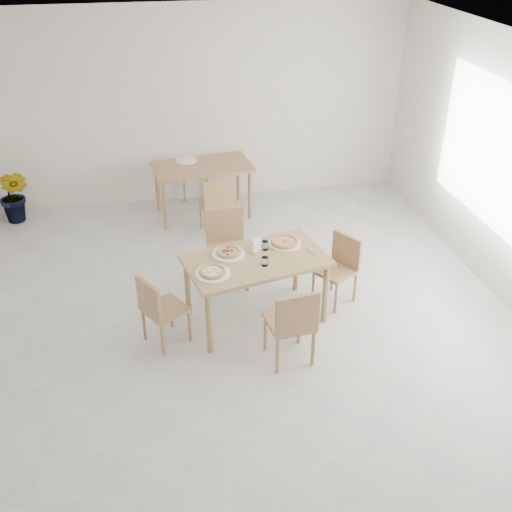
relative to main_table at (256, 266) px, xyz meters
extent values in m
plane|color=silver|center=(-0.21, -0.26, -0.66)|extent=(7.00, 7.00, 0.00)
plane|color=white|center=(-0.21, -0.26, 2.14)|extent=(7.00, 7.00, 0.00)
plane|color=silver|center=(-0.21, 3.24, 0.74)|extent=(6.00, 0.00, 6.00)
cube|color=tan|center=(0.00, 0.00, 0.07)|extent=(1.58, 1.11, 0.04)
cylinder|color=tan|center=(-0.56, -0.47, -0.31)|extent=(0.06, 0.06, 0.71)
cylinder|color=tan|center=(0.71, -0.18, -0.31)|extent=(0.06, 0.06, 0.71)
cylinder|color=tan|center=(-0.71, 0.18, -0.31)|extent=(0.06, 0.06, 0.71)
cylinder|color=tan|center=(0.56, 0.47, -0.31)|extent=(0.06, 0.06, 0.71)
cube|color=tan|center=(0.19, -0.70, -0.23)|extent=(0.47, 0.47, 0.04)
cube|color=tan|center=(0.22, -0.88, -0.01)|extent=(0.42, 0.09, 0.40)
cylinder|color=tan|center=(0.35, -0.49, -0.46)|extent=(0.04, 0.04, 0.41)
cylinder|color=tan|center=(-0.01, -0.54, -0.46)|extent=(0.04, 0.04, 0.41)
cylinder|color=tan|center=(0.40, -0.85, -0.46)|extent=(0.04, 0.04, 0.41)
cylinder|color=tan|center=(0.04, -0.90, -0.46)|extent=(0.04, 0.04, 0.41)
cube|color=tan|center=(-0.19, 0.74, -0.21)|extent=(0.45, 0.45, 0.04)
cube|color=tan|center=(-0.19, 0.94, 0.02)|extent=(0.44, 0.05, 0.42)
cylinder|color=tan|center=(-0.37, 0.54, -0.45)|extent=(0.04, 0.04, 0.43)
cylinder|color=tan|center=(0.01, 0.55, -0.45)|extent=(0.04, 0.04, 0.43)
cylinder|color=tan|center=(-0.38, 0.92, -0.45)|extent=(0.04, 0.04, 0.43)
cylinder|color=tan|center=(-0.01, 0.93, -0.45)|extent=(0.04, 0.04, 0.43)
cube|color=tan|center=(-0.96, -0.21, -0.27)|extent=(0.53, 0.53, 0.04)
cube|color=tan|center=(-1.11, -0.30, -0.06)|extent=(0.23, 0.35, 0.37)
cylinder|color=tan|center=(-0.73, -0.27, -0.47)|extent=(0.03, 0.03, 0.38)
cylinder|color=tan|center=(-0.90, 0.02, -0.47)|extent=(0.03, 0.03, 0.38)
cylinder|color=tan|center=(-1.02, -0.44, -0.47)|extent=(0.03, 0.03, 0.38)
cylinder|color=tan|center=(-1.19, -0.15, -0.47)|extent=(0.03, 0.03, 0.38)
cube|color=tan|center=(0.92, 0.16, -0.27)|extent=(0.53, 0.53, 0.04)
cube|color=tan|center=(1.07, 0.26, -0.07)|extent=(0.24, 0.34, 0.37)
cylinder|color=tan|center=(0.69, 0.21, -0.47)|extent=(0.03, 0.03, 0.38)
cylinder|color=tan|center=(0.87, -0.07, -0.47)|extent=(0.03, 0.03, 0.38)
cylinder|color=tan|center=(0.97, 0.39, -0.47)|extent=(0.03, 0.03, 0.38)
cylinder|color=tan|center=(1.15, 0.11, -0.47)|extent=(0.03, 0.03, 0.38)
cylinder|color=white|center=(0.36, 0.24, 0.10)|extent=(0.35, 0.35, 0.02)
cylinder|color=white|center=(-0.47, -0.22, 0.10)|extent=(0.35, 0.35, 0.02)
cylinder|color=white|center=(-0.26, 0.14, 0.10)|extent=(0.34, 0.34, 0.02)
cylinder|color=#E7A56C|center=(0.36, 0.24, 0.11)|extent=(0.34, 0.34, 0.01)
torus|color=#E7A56C|center=(0.36, 0.24, 0.12)|extent=(0.34, 0.34, 0.03)
cylinder|color=#CD4F24|center=(0.36, 0.24, 0.12)|extent=(0.27, 0.27, 0.01)
ellipsoid|color=#145012|center=(0.36, 0.24, 0.13)|extent=(0.05, 0.04, 0.01)
cylinder|color=#E7A56C|center=(-0.47, -0.22, 0.11)|extent=(0.29, 0.29, 0.01)
torus|color=#E7A56C|center=(-0.47, -0.22, 0.12)|extent=(0.29, 0.29, 0.03)
cylinder|color=white|center=(-0.47, -0.22, 0.12)|extent=(0.22, 0.22, 0.01)
cylinder|color=#E7A56C|center=(-0.26, 0.14, 0.11)|extent=(0.28, 0.28, 0.01)
torus|color=#E7A56C|center=(-0.26, 0.14, 0.12)|extent=(0.28, 0.28, 0.03)
cylinder|color=#CD4F24|center=(-0.26, 0.14, 0.12)|extent=(0.21, 0.21, 0.01)
cylinder|color=white|center=(0.13, 0.17, 0.13)|extent=(0.07, 0.07, 0.10)
cylinder|color=white|center=(0.06, -0.14, 0.13)|extent=(0.07, 0.07, 0.09)
cube|color=silver|center=(0.03, 0.16, 0.09)|extent=(0.14, 0.12, 0.01)
cube|color=white|center=(0.03, 0.16, 0.17)|extent=(0.12, 0.10, 0.13)
cube|color=silver|center=(0.58, 0.01, 0.09)|extent=(0.06, 0.16, 0.01)
cube|color=silver|center=(-0.21, -0.35, 0.09)|extent=(0.04, 0.17, 0.01)
cube|color=tan|center=(-0.27, 2.64, 0.07)|extent=(1.43, 0.91, 0.04)
cylinder|color=tan|center=(-0.83, 2.26, -0.31)|extent=(0.06, 0.06, 0.71)
cylinder|color=tan|center=(0.37, 2.40, -0.31)|extent=(0.06, 0.06, 0.71)
cylinder|color=tan|center=(-0.90, 2.89, -0.31)|extent=(0.06, 0.06, 0.71)
cylinder|color=tan|center=(0.30, 3.02, -0.31)|extent=(0.06, 0.06, 0.71)
cube|color=tan|center=(-0.15, 2.03, -0.24)|extent=(0.46, 0.46, 0.04)
cube|color=tan|center=(-0.13, 1.84, -0.02)|extent=(0.42, 0.09, 0.40)
cylinder|color=tan|center=(0.00, 2.23, -0.46)|extent=(0.04, 0.04, 0.41)
cylinder|color=tan|center=(-0.35, 2.18, -0.46)|extent=(0.04, 0.04, 0.41)
cylinder|color=tan|center=(0.04, 1.87, -0.46)|extent=(0.04, 0.04, 0.41)
cylinder|color=tan|center=(-0.31, 1.83, -0.46)|extent=(0.04, 0.04, 0.41)
cube|color=tan|center=(-0.34, 3.32, -0.25)|extent=(0.43, 0.43, 0.04)
cube|color=tan|center=(-0.35, 3.50, -0.03)|extent=(0.41, 0.07, 0.39)
cylinder|color=tan|center=(-0.50, 3.13, -0.46)|extent=(0.03, 0.03, 0.40)
cylinder|color=tan|center=(-0.16, 3.16, -0.46)|extent=(0.03, 0.03, 0.40)
cylinder|color=tan|center=(-0.53, 3.48, -0.46)|extent=(0.03, 0.03, 0.40)
cylinder|color=tan|center=(-0.18, 3.50, -0.46)|extent=(0.03, 0.03, 0.40)
cylinder|color=white|center=(-0.46, 2.86, 0.10)|extent=(0.30, 0.30, 0.02)
imported|color=#26661E|center=(-2.86, 2.89, -0.27)|extent=(0.53, 0.49, 0.79)
camera|label=1|loc=(-0.98, -5.17, 3.21)|focal=42.00mm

